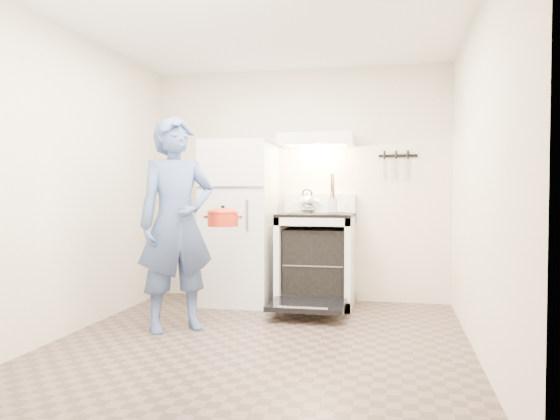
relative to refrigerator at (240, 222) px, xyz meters
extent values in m
plane|color=brown|center=(0.58, -1.45, -0.85)|extent=(3.60, 3.60, 0.00)
cube|color=beige|center=(0.58, 0.35, 0.40)|extent=(3.20, 0.02, 2.50)
cube|color=silver|center=(0.00, 0.00, 0.00)|extent=(0.70, 0.70, 1.70)
cube|color=silver|center=(0.81, 0.02, -0.39)|extent=(0.76, 0.65, 0.92)
cube|color=black|center=(0.81, 0.02, 0.09)|extent=(0.76, 0.65, 0.03)
cube|color=silver|center=(0.81, 0.31, 0.20)|extent=(0.76, 0.07, 0.20)
cube|color=black|center=(0.81, -0.57, -0.72)|extent=(0.70, 0.54, 0.04)
cube|color=slate|center=(0.81, 0.02, -0.41)|extent=(0.60, 0.52, 0.01)
cube|color=silver|center=(0.81, 0.10, 0.86)|extent=(0.76, 0.50, 0.12)
cube|color=black|center=(1.63, 0.33, 0.70)|extent=(0.40, 0.02, 0.03)
cylinder|color=olive|center=(0.77, 0.04, -0.40)|extent=(0.32, 0.32, 0.02)
cylinder|color=silver|center=(1.01, -0.24, 0.20)|extent=(0.11, 0.11, 0.13)
imported|color=#38527E|center=(-0.21, -1.20, 0.05)|extent=(0.78, 0.75, 1.81)
camera|label=1|loc=(1.60, -5.52, 0.33)|focal=35.00mm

